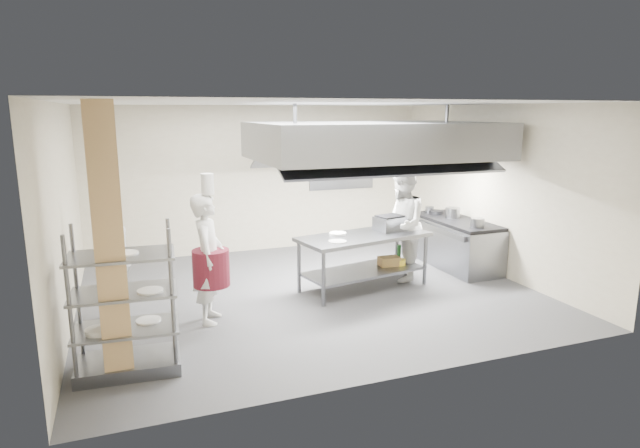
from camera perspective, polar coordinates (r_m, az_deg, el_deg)
name	(u,v)px	position (r m, az deg, el deg)	size (l,w,h in m)	color
floor	(310,293)	(8.72, -1.06, -7.35)	(7.00, 7.00, 0.00)	#39393B
ceiling	(309,103)	(8.23, -1.15, 12.77)	(7.00, 7.00, 0.00)	silver
wall_back	(262,179)	(11.19, -6.25, 4.78)	(7.00, 7.00, 0.00)	#B3A88E
wall_left	(63,217)	(7.92, -25.73, 0.70)	(6.00, 6.00, 0.00)	#B3A88E
wall_right	(494,190)	(10.05, 18.09, 3.46)	(6.00, 6.00, 0.00)	#B3A88E
column	(110,246)	(6.02, -21.53, -2.17)	(0.30, 0.30, 3.00)	tan
exhaust_hood	(375,140)	(9.12, 5.84, 8.86)	(4.00, 2.50, 0.60)	gray
hood_strip_a	(324,161)	(8.78, 0.48, 6.71)	(1.60, 0.12, 0.04)	white
hood_strip_b	(420,158)	(9.57, 10.67, 6.94)	(1.60, 0.12, 0.04)	white
wall_shelf	(344,176)	(11.61, 2.61, 5.10)	(1.50, 0.28, 0.04)	gray
island	(364,262)	(8.84, 4.67, -4.03)	(2.18, 0.91, 0.91)	gray
island_worktop	(364,237)	(8.73, 4.71, -1.35)	(2.18, 0.91, 0.06)	gray
island_undershelf	(363,271)	(8.88, 4.65, -5.00)	(2.00, 0.82, 0.04)	slate
pass_rack	(124,300)	(6.32, -20.14, -7.67)	(1.12, 0.65, 1.68)	slate
cooking_range	(455,244)	(10.40, 14.19, -2.12)	(0.80, 2.00, 0.84)	slate
range_top	(456,221)	(10.30, 14.32, 0.31)	(0.78, 1.96, 0.06)	black
chef_head	(208,259)	(7.49, -11.81, -3.64)	(0.66, 0.43, 1.81)	white
chef_line	(402,225)	(9.27, 8.71, -0.10)	(0.94, 0.73, 1.94)	white
chef_plating	(115,260)	(7.91, -21.00, -3.61)	(1.02, 0.42, 1.74)	silver
griddle	(390,223)	(9.09, 7.44, 0.06)	(0.47, 0.36, 0.23)	slate
wicker_basket	(389,261)	(9.13, 7.38, -3.95)	(0.34, 0.24, 0.15)	olive
stockpot	(453,213)	(10.42, 13.96, 1.17)	(0.28, 0.28, 0.19)	gray
plate_stack	(126,326)	(6.43, -19.95, -10.18)	(0.28, 0.28, 0.05)	white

